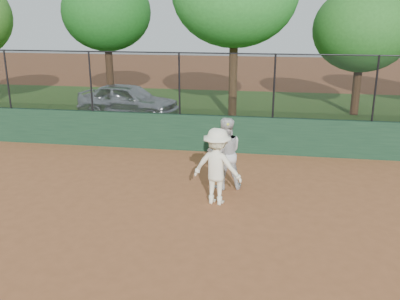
% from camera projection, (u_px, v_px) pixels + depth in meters
% --- Properties ---
extents(ground, '(80.00, 80.00, 0.00)m').
position_uv_depth(ground, '(144.00, 235.00, 9.17)').
color(ground, brown).
rests_on(ground, ground).
extents(back_wall, '(26.00, 0.20, 1.20)m').
position_uv_depth(back_wall, '(195.00, 133.00, 14.65)').
color(back_wall, '#1C3E26').
rests_on(back_wall, ground).
extents(grass_strip, '(36.00, 12.00, 0.01)m').
position_uv_depth(grass_strip, '(218.00, 112.00, 20.48)').
color(grass_strip, '#264A17').
rests_on(grass_strip, ground).
extents(parked_car, '(4.63, 2.46, 1.50)m').
position_uv_depth(parked_car, '(128.00, 100.00, 19.24)').
color(parked_car, silver).
rests_on(parked_car, ground).
extents(player_second, '(1.06, 0.92, 1.87)m').
position_uv_depth(player_second, '(225.00, 153.00, 11.38)').
color(player_second, silver).
rests_on(player_second, ground).
extents(player_main, '(1.32, 0.94, 2.06)m').
position_uv_depth(player_main, '(217.00, 166.00, 10.46)').
color(player_main, white).
rests_on(player_main, ground).
extents(fence_assembly, '(26.00, 0.06, 2.00)m').
position_uv_depth(fence_assembly, '(194.00, 83.00, 14.17)').
color(fence_assembly, black).
rests_on(fence_assembly, back_wall).
extents(tree_1, '(4.22, 3.84, 6.24)m').
position_uv_depth(tree_1, '(106.00, 12.00, 20.94)').
color(tree_1, '#432A17').
rests_on(tree_1, ground).
extents(tree_3, '(4.19, 3.81, 5.51)m').
position_uv_depth(tree_3, '(362.00, 30.00, 18.95)').
color(tree_3, '#422816').
rests_on(tree_3, ground).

